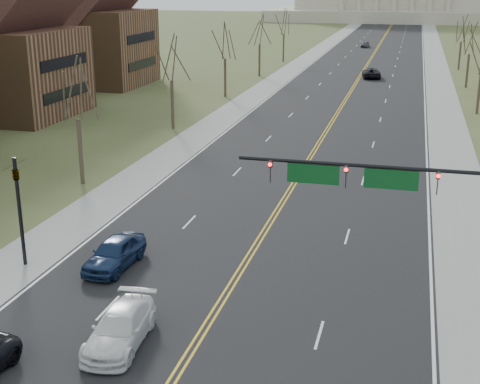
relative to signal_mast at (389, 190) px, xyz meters
The scene contains 22 objects.
road 96.96m from the signal_mast, 94.41° to the left, with size 20.00×380.00×0.01m, color black.
cross_road 12.03m from the signal_mast, 134.80° to the right, with size 120.00×14.00×0.01m, color black.
sidewalk_left 98.61m from the signal_mast, 101.39° to the left, with size 4.00×380.00×0.03m, color gray.
sidewalk_right 96.78m from the signal_mast, 87.30° to the left, with size 4.00×380.00×0.03m, color gray.
center_line 96.96m from the signal_mast, 94.41° to the left, with size 0.42×380.00×0.01m, color gold.
edge_line_left 98.20m from the signal_mast, 100.13° to the left, with size 0.15×380.00×0.01m, color silver.
edge_line_right 96.70m from the signal_mast, 88.60° to the left, with size 0.15×380.00×0.01m, color silver.
signal_mast is the anchor object (origin of this frame).
signal_left 19.06m from the signal_mast, behind, with size 0.32×0.36×6.00m.
tree_l_0 27.17m from the signal_mast, 147.71° to the left, with size 3.96×3.96×9.00m.
tree_l_1 41.45m from the signal_mast, 123.63° to the left, with size 3.96×3.96×9.00m.
tree_l_2 59.15m from the signal_mast, 112.83° to the left, with size 3.96×3.96×9.00m.
tree_r_3 70.96m from the signal_mast, 83.48° to the left, with size 3.74×3.74×8.50m.
tree_l_3 77.96m from the signal_mast, 107.12° to the left, with size 3.96×3.96×9.00m.
tree_r_4 90.86m from the signal_mast, 84.91° to the left, with size 3.74×3.74×8.50m.
tree_l_4 97.25m from the signal_mast, 103.65° to the left, with size 3.96×3.96×9.00m.
bldg_left_mid 56.81m from the signal_mast, 139.96° to the left, with size 15.10×14.28×20.75m.
bldg_left_far 75.76m from the signal_mast, 126.91° to the left, with size 17.10×14.28×23.25m.
car_sb_inner_second 13.25m from the signal_mast, 148.89° to the right, with size 2.07×5.10×1.48m, color white.
car_sb_outer_second 14.95m from the signal_mast, behind, with size 1.91×4.76×1.62m, color #16294E.
car_far_nb 77.23m from the signal_mast, 94.20° to the left, with size 2.59×5.62×1.56m, color black.
car_far_sb 126.12m from the signal_mast, 94.66° to the left, with size 1.60×3.97×1.35m, color #515359.
Camera 1 is at (8.08, -15.81, 14.81)m, focal length 50.00 mm.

